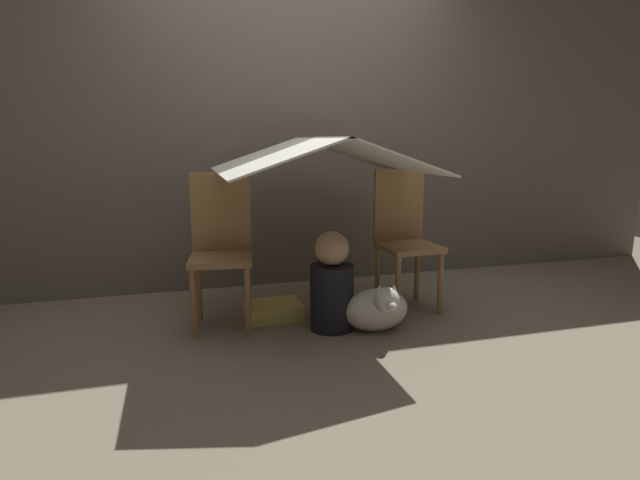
{
  "coord_description": "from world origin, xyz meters",
  "views": [
    {
      "loc": [
        -0.84,
        -2.74,
        1.14
      ],
      "look_at": [
        0.0,
        0.22,
        0.52
      ],
      "focal_mm": 28.0,
      "sensor_mm": 36.0,
      "label": 1
    }
  ],
  "objects_px": {
    "chair_right": "(404,234)",
    "person_front": "(332,286)",
    "dog": "(377,308)",
    "chair_left": "(221,244)"
  },
  "relations": [
    {
      "from": "person_front",
      "to": "chair_right",
      "type": "bearing_deg",
      "value": 24.05
    },
    {
      "from": "chair_left",
      "to": "person_front",
      "type": "distance_m",
      "value": 0.72
    },
    {
      "from": "chair_right",
      "to": "person_front",
      "type": "xyz_separation_m",
      "value": [
        -0.59,
        -0.27,
        -0.24
      ]
    },
    {
      "from": "dog",
      "to": "person_front",
      "type": "bearing_deg",
      "value": 154.0
    },
    {
      "from": "chair_right",
      "to": "person_front",
      "type": "relative_size",
      "value": 1.55
    },
    {
      "from": "chair_right",
      "to": "dog",
      "type": "distance_m",
      "value": 0.63
    },
    {
      "from": "person_front",
      "to": "dog",
      "type": "distance_m",
      "value": 0.3
    },
    {
      "from": "chair_right",
      "to": "dog",
      "type": "height_order",
      "value": "chair_right"
    },
    {
      "from": "chair_left",
      "to": "dog",
      "type": "xyz_separation_m",
      "value": [
        0.88,
        -0.39,
        -0.36
      ]
    },
    {
      "from": "chair_right",
      "to": "person_front",
      "type": "bearing_deg",
      "value": -158.34
    }
  ]
}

